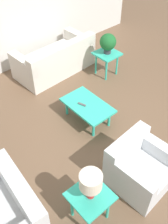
{
  "coord_description": "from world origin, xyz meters",
  "views": [
    {
      "loc": [
        -2.2,
        2.43,
        3.6
      ],
      "look_at": [
        0.24,
        0.3,
        0.55
      ],
      "focal_mm": 42.0,
      "sensor_mm": 36.0,
      "label": 1
    }
  ],
  "objects_px": {
    "coffee_table": "(87,106)",
    "potted_plant": "(108,42)",
    "sofa": "(56,60)",
    "side_table_lamp": "(90,199)",
    "armchair": "(139,168)",
    "side_table_plant": "(107,57)",
    "table_lamp": "(91,182)",
    "loveseat": "(5,211)"
  },
  "relations": [
    {
      "from": "coffee_table",
      "to": "potted_plant",
      "type": "height_order",
      "value": "potted_plant"
    },
    {
      "from": "sofa",
      "to": "potted_plant",
      "type": "bearing_deg",
      "value": 130.82
    },
    {
      "from": "coffee_table",
      "to": "side_table_lamp",
      "type": "height_order",
      "value": "side_table_lamp"
    },
    {
      "from": "armchair",
      "to": "potted_plant",
      "type": "xyz_separation_m",
      "value": [
        2.37,
        -1.66,
        0.5
      ]
    },
    {
      "from": "side_table_plant",
      "to": "potted_plant",
      "type": "bearing_deg",
      "value": 123.69
    },
    {
      "from": "armchair",
      "to": "table_lamp",
      "type": "distance_m",
      "value": 1.1
    },
    {
      "from": "sofa",
      "to": "table_lamp",
      "type": "bearing_deg",
      "value": 57.61
    },
    {
      "from": "sofa",
      "to": "side_table_lamp",
      "type": "xyz_separation_m",
      "value": [
        -3.18,
        1.79,
        0.16
      ]
    },
    {
      "from": "side_table_plant",
      "to": "potted_plant",
      "type": "height_order",
      "value": "potted_plant"
    },
    {
      "from": "armchair",
      "to": "coffee_table",
      "type": "xyz_separation_m",
      "value": [
        1.51,
        -0.31,
        0.03
      ]
    },
    {
      "from": "sofa",
      "to": "armchair",
      "type": "bearing_deg",
      "value": 72.36
    },
    {
      "from": "coffee_table",
      "to": "armchair",
      "type": "bearing_deg",
      "value": 168.52
    },
    {
      "from": "sofa",
      "to": "loveseat",
      "type": "xyz_separation_m",
      "value": [
        -2.51,
        2.69,
        -0.0
      ]
    },
    {
      "from": "sofa",
      "to": "side_table_plant",
      "type": "xyz_separation_m",
      "value": [
        -0.85,
        -0.82,
        0.16
      ]
    },
    {
      "from": "table_lamp",
      "to": "potted_plant",
      "type": "bearing_deg",
      "value": -48.21
    },
    {
      "from": "armchair",
      "to": "side_table_plant",
      "type": "distance_m",
      "value": 2.9
    },
    {
      "from": "coffee_table",
      "to": "side_table_plant",
      "type": "distance_m",
      "value": 1.61
    },
    {
      "from": "table_lamp",
      "to": "side_table_plant",
      "type": "bearing_deg",
      "value": -48.21
    },
    {
      "from": "sofa",
      "to": "loveseat",
      "type": "distance_m",
      "value": 3.68
    },
    {
      "from": "potted_plant",
      "to": "table_lamp",
      "type": "height_order",
      "value": "potted_plant"
    },
    {
      "from": "side_table_lamp",
      "to": "table_lamp",
      "type": "relative_size",
      "value": 1.25
    },
    {
      "from": "coffee_table",
      "to": "side_table_lamp",
      "type": "relative_size",
      "value": 1.74
    },
    {
      "from": "coffee_table",
      "to": "table_lamp",
      "type": "relative_size",
      "value": 2.19
    },
    {
      "from": "sofa",
      "to": "loveseat",
      "type": "relative_size",
      "value": 1.53
    },
    {
      "from": "armchair",
      "to": "table_lamp",
      "type": "bearing_deg",
      "value": 173.56
    },
    {
      "from": "potted_plant",
      "to": "table_lamp",
      "type": "distance_m",
      "value": 3.5
    },
    {
      "from": "coffee_table",
      "to": "table_lamp",
      "type": "distance_m",
      "value": 2.0
    },
    {
      "from": "side_table_plant",
      "to": "side_table_lamp",
      "type": "xyz_separation_m",
      "value": [
        -2.33,
        2.61,
        0.0
      ]
    },
    {
      "from": "sofa",
      "to": "armchair",
      "type": "height_order",
      "value": "sofa"
    },
    {
      "from": "loveseat",
      "to": "table_lamp",
      "type": "bearing_deg",
      "value": 57.3
    },
    {
      "from": "armchair",
      "to": "table_lamp",
      "type": "xyz_separation_m",
      "value": [
        0.04,
        0.95,
        0.55
      ]
    },
    {
      "from": "armchair",
      "to": "loveseat",
      "type": "distance_m",
      "value": 1.98
    },
    {
      "from": "side_table_plant",
      "to": "coffee_table",
      "type": "bearing_deg",
      "value": 122.58
    },
    {
      "from": "potted_plant",
      "to": "table_lamp",
      "type": "bearing_deg",
      "value": 131.79
    },
    {
      "from": "sofa",
      "to": "loveseat",
      "type": "height_order",
      "value": "sofa"
    },
    {
      "from": "sofa",
      "to": "table_lamp",
      "type": "xyz_separation_m",
      "value": [
        -3.18,
        1.79,
        0.56
      ]
    },
    {
      "from": "loveseat",
      "to": "table_lamp",
      "type": "distance_m",
      "value": 1.26
    },
    {
      "from": "side_table_lamp",
      "to": "potted_plant",
      "type": "relative_size",
      "value": 1.23
    },
    {
      "from": "sofa",
      "to": "coffee_table",
      "type": "relative_size",
      "value": 1.92
    },
    {
      "from": "loveseat",
      "to": "sofa",
      "type": "bearing_deg",
      "value": 137.0
    },
    {
      "from": "armchair",
      "to": "potted_plant",
      "type": "bearing_deg",
      "value": 51.2
    },
    {
      "from": "sofa",
      "to": "potted_plant",
      "type": "xyz_separation_m",
      "value": [
        -0.85,
        -0.82,
        0.51
      ]
    }
  ]
}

